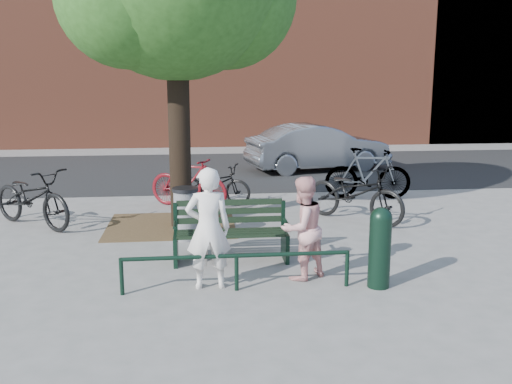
{
  "coord_description": "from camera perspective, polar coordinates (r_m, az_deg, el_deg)",
  "views": [
    {
      "loc": [
        -0.5,
        -8.37,
        2.84
      ],
      "look_at": [
        0.49,
        1.0,
        0.88
      ],
      "focal_mm": 40.0,
      "sensor_mm": 36.0,
      "label": 1
    }
  ],
  "objects": [
    {
      "name": "park_bench",
      "position": [
        8.79,
        -2.57,
        -3.82
      ],
      "size": [
        1.74,
        0.54,
        0.97
      ],
      "color": "black",
      "rests_on": "ground"
    },
    {
      "name": "bicycle_e",
      "position": [
        11.24,
        9.86,
        -0.09
      ],
      "size": [
        2.02,
        2.08,
        1.13
      ],
      "primitive_type": "imported",
      "rotation": [
        0.0,
        0.0,
        0.76
      ],
      "color": "black",
      "rests_on": "ground"
    },
    {
      "name": "guard_railing",
      "position": [
        7.59,
        -1.97,
        -6.95
      ],
      "size": [
        3.06,
        0.06,
        0.51
      ],
      "color": "black",
      "rests_on": "ground"
    },
    {
      "name": "dirt_pit",
      "position": [
        10.96,
        -8.46,
        -3.33
      ],
      "size": [
        2.4,
        2.0,
        0.02
      ],
      "primitive_type": "cube",
      "color": "brown",
      "rests_on": "ground"
    },
    {
      "name": "bollard",
      "position": [
        7.83,
        12.29,
        -5.17
      ],
      "size": [
        0.3,
        0.3,
        1.11
      ],
      "color": "black",
      "rests_on": "ground"
    },
    {
      "name": "person_left",
      "position": [
        7.6,
        -4.8,
        -3.65
      ],
      "size": [
        0.62,
        0.42,
        1.65
      ],
      "primitive_type": "imported",
      "rotation": [
        0.0,
        0.0,
        3.19
      ],
      "color": "white",
      "rests_on": "ground"
    },
    {
      "name": "bicycle_c",
      "position": [
        12.62,
        -4.23,
        0.81
      ],
      "size": [
        1.8,
        1.23,
        0.9
      ],
      "primitive_type": "imported",
      "rotation": [
        0.0,
        0.0,
        1.16
      ],
      "color": "black",
      "rests_on": "ground"
    },
    {
      "name": "person_right",
      "position": [
        7.98,
        4.65,
        -3.61
      ],
      "size": [
        0.89,
        0.84,
        1.46
      ],
      "primitive_type": "imported",
      "rotation": [
        0.0,
        0.0,
        3.68
      ],
      "color": "#E29F9B",
      "rests_on": "ground"
    },
    {
      "name": "parked_car",
      "position": [
        17.05,
        6.21,
        4.46
      ],
      "size": [
        4.42,
        2.35,
        1.38
      ],
      "primitive_type": "imported",
      "rotation": [
        0.0,
        0.0,
        1.79
      ],
      "color": "slate",
      "rests_on": "ground"
    },
    {
      "name": "bicycle_a",
      "position": [
        11.49,
        -21.49,
        -0.49
      ],
      "size": [
        2.12,
        1.95,
        1.13
      ],
      "primitive_type": "imported",
      "rotation": [
        0.0,
        0.0,
        0.87
      ],
      "color": "black",
      "rests_on": "ground"
    },
    {
      "name": "bicycle_b",
      "position": [
        12.3,
        -6.78,
        0.99
      ],
      "size": [
        1.87,
        1.37,
        1.11
      ],
      "primitive_type": "imported",
      "rotation": [
        0.0,
        0.0,
        1.05
      ],
      "color": "#5A0C12",
      "rests_on": "ground"
    },
    {
      "name": "bicycle_d",
      "position": [
        13.35,
        11.13,
        1.83
      ],
      "size": [
        2.02,
        0.88,
        1.18
      ],
      "primitive_type": "imported",
      "rotation": [
        0.0,
        0.0,
        1.4
      ],
      "color": "gray",
      "rests_on": "ground"
    },
    {
      "name": "ground",
      "position": [
        8.85,
        -2.51,
        -6.94
      ],
      "size": [
        90.0,
        90.0,
        0.0
      ],
      "primitive_type": "plane",
      "color": "gray",
      "rests_on": "ground"
    },
    {
      "name": "road",
      "position": [
        17.12,
        -4.28,
        2.2
      ],
      "size": [
        40.0,
        7.0,
        0.01
      ],
      "primitive_type": "cube",
      "color": "black",
      "rests_on": "ground"
    },
    {
      "name": "litter_bin",
      "position": [
        9.95,
        -7.04,
        -2.13
      ],
      "size": [
        0.45,
        0.45,
        0.92
      ],
      "color": "gray",
      "rests_on": "ground"
    }
  ]
}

